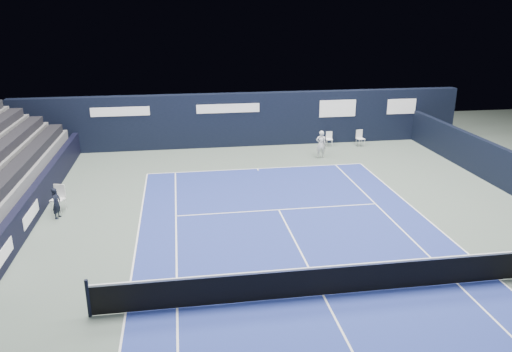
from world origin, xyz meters
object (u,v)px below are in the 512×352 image
(folding_chair_back_a, at_px, (329,138))
(tennis_player, at_px, (321,144))
(tennis_net, at_px, (324,280))
(line_judge_chair, at_px, (59,196))
(folding_chair_back_b, at_px, (360,137))

(folding_chair_back_a, height_order, tennis_player, tennis_player)
(tennis_net, height_order, tennis_player, tennis_player)
(tennis_player, bearing_deg, line_judge_chair, -155.86)
(folding_chair_back_a, xyz_separation_m, tennis_net, (-4.90, -15.65, 0.03))
(line_judge_chair, bearing_deg, tennis_net, -22.41)
(folding_chair_back_a, xyz_separation_m, tennis_player, (-1.18, -2.31, 0.27))
(tennis_player, bearing_deg, tennis_net, -105.58)
(line_judge_chair, distance_m, tennis_net, 11.68)
(folding_chair_back_a, xyz_separation_m, line_judge_chair, (-13.63, -7.89, 0.13))
(folding_chair_back_a, distance_m, line_judge_chair, 15.75)
(line_judge_chair, distance_m, tennis_player, 13.64)
(line_judge_chair, height_order, tennis_player, tennis_player)
(tennis_net, xyz_separation_m, tennis_player, (3.72, 13.34, 0.24))
(folding_chair_back_a, distance_m, tennis_player, 2.60)
(folding_chair_back_b, xyz_separation_m, line_judge_chair, (-15.40, -7.55, 0.06))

